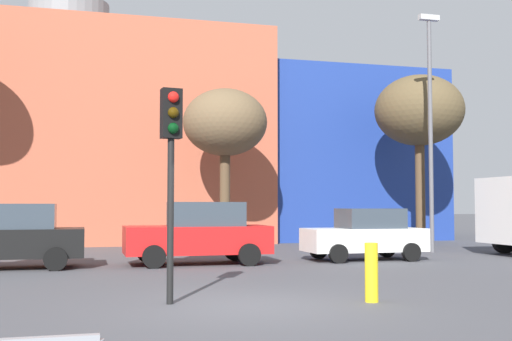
% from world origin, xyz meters
% --- Properties ---
extents(ground_plane, '(200.00, 200.00, 0.00)m').
position_xyz_m(ground_plane, '(0.00, 0.00, 0.00)').
color(ground_plane, '#47474C').
extents(building_backdrop, '(37.39, 11.49, 11.97)m').
position_xyz_m(building_backdrop, '(-3.65, 22.50, 4.74)').
color(building_backdrop, '#B2563D').
rests_on(building_backdrop, ground_plane).
extents(parked_car_1, '(4.14, 2.03, 1.79)m').
position_xyz_m(parked_car_1, '(-4.79, 8.00, 0.89)').
color(parked_car_1, black).
rests_on(parked_car_1, ground_plane).
extents(parked_car_2, '(4.26, 2.09, 1.85)m').
position_xyz_m(parked_car_2, '(0.51, 8.00, 0.92)').
color(parked_car_2, red).
rests_on(parked_car_2, ground_plane).
extents(parked_car_3, '(3.80, 1.87, 1.65)m').
position_xyz_m(parked_car_3, '(5.90, 8.00, 0.82)').
color(parked_car_3, white).
rests_on(parked_car_3, ground_plane).
extents(traffic_light_island, '(0.39, 0.38, 3.85)m').
position_xyz_m(traffic_light_island, '(-1.33, 0.54, 2.83)').
color(traffic_light_island, black).
rests_on(traffic_light_island, ground_plane).
extents(bare_tree_0, '(3.87, 3.87, 7.44)m').
position_xyz_m(bare_tree_0, '(11.32, 14.04, 5.83)').
color(bare_tree_0, brown).
rests_on(bare_tree_0, ground_plane).
extents(bare_tree_2, '(3.36, 3.36, 6.40)m').
position_xyz_m(bare_tree_2, '(2.60, 13.92, 4.99)').
color(bare_tree_2, brown).
rests_on(bare_tree_2, ground_plane).
extents(bollard_yellow_0, '(0.24, 0.24, 1.07)m').
position_xyz_m(bollard_yellow_0, '(2.23, -0.15, 0.53)').
color(bollard_yellow_0, yellow).
rests_on(bollard_yellow_0, ground_plane).
extents(street_lamp, '(0.80, 0.24, 8.96)m').
position_xyz_m(street_lamp, '(9.74, 10.45, 5.02)').
color(street_lamp, '#59595E').
rests_on(street_lamp, ground_plane).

